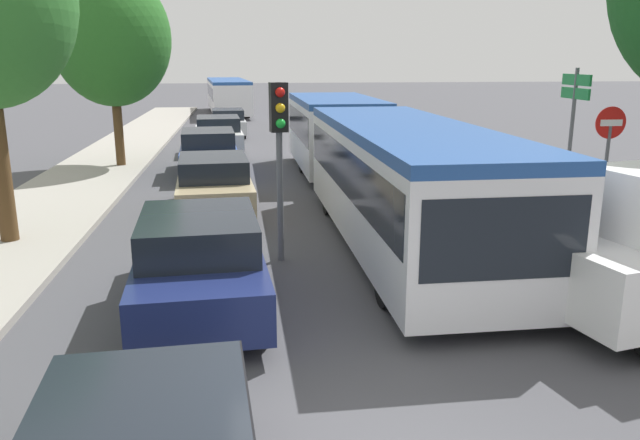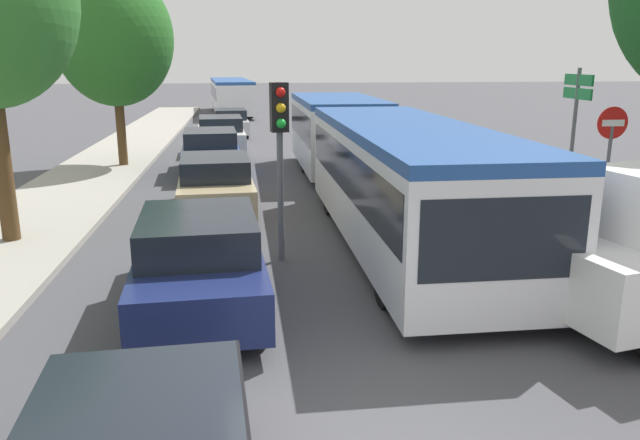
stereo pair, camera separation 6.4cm
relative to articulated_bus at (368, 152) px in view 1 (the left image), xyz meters
The scene contains 12 objects.
kerb_strip_left 12.49m from the articulated_bus, 131.84° to the left, with size 3.20×50.78×0.14m, color #9E998E.
articulated_bus is the anchor object (origin of this frame).
city_bus_rear 29.92m from the articulated_bus, 97.94° to the left, with size 3.36×11.35×2.41m.
queued_car_navy 7.65m from the articulated_bus, 121.23° to the right, with size 2.13×4.52×1.53m.
queued_car_tan 4.05m from the articulated_bus, behind, with size 2.04×4.32×1.47m.
queued_car_blue 6.99m from the articulated_bus, 129.03° to the left, with size 2.10×4.46×1.51m.
queued_car_white 11.21m from the articulated_bus, 112.11° to the left, with size 2.11×4.48×1.52m.
queued_car_silver 16.71m from the articulated_bus, 103.62° to the left, with size 1.90×4.04×1.37m.
traffic_light 5.07m from the articulated_bus, 120.92° to the right, with size 0.35×0.38×3.40m.
no_entry_sign 5.68m from the articulated_bus, 33.29° to the right, with size 0.70×0.08×2.82m.
direction_sign_post 5.40m from the articulated_bus, ahead, with size 0.10×1.40×3.60m.
tree_left_far 10.74m from the articulated_bus, 137.69° to the left, with size 4.02×4.02×6.83m.
Camera 1 is at (-1.06, -4.72, 3.81)m, focal length 35.00 mm.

